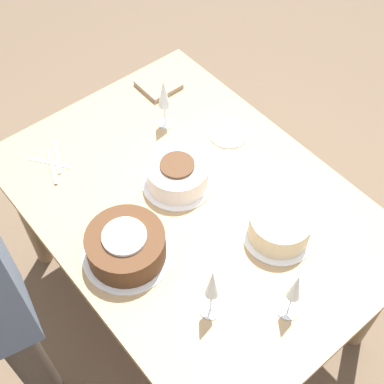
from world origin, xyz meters
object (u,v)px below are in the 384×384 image
(wine_glass_extra, at_px, (164,96))
(cake_center_white, at_px, (178,174))
(cake_front_chocolate, at_px, (126,246))
(wine_glass_near, at_px, (295,290))
(cake_back_decorated, at_px, (280,226))
(wine_glass_far, at_px, (212,286))

(wine_glass_extra, bearing_deg, cake_center_white, -29.36)
(cake_center_white, bearing_deg, cake_front_chocolate, -67.63)
(cake_center_white, height_order, cake_front_chocolate, cake_front_chocolate)
(wine_glass_near, height_order, wine_glass_extra, wine_glass_extra)
(wine_glass_extra, bearing_deg, cake_back_decorated, -2.40)
(wine_glass_far, distance_m, wine_glass_extra, 0.80)
(cake_center_white, height_order, wine_glass_near, wine_glass_near)
(cake_front_chocolate, distance_m, wine_glass_near, 0.54)
(cake_center_white, relative_size, wine_glass_far, 1.11)
(cake_back_decorated, xyz_separation_m, wine_glass_extra, (-0.64, 0.03, 0.10))
(cake_center_white, xyz_separation_m, cake_back_decorated, (0.38, 0.12, 0.00))
(cake_back_decorated, height_order, wine_glass_far, wine_glass_far)
(cake_center_white, relative_size, wine_glass_extra, 1.20)
(wine_glass_near, xyz_separation_m, wine_glass_far, (-0.15, -0.18, 0.02))
(cake_front_chocolate, bearing_deg, wine_glass_near, 29.20)
(cake_front_chocolate, bearing_deg, wine_glass_far, 14.34)
(cake_center_white, bearing_deg, wine_glass_near, -4.84)
(cake_center_white, xyz_separation_m, cake_front_chocolate, (0.13, -0.31, 0.01))
(cake_back_decorated, relative_size, wine_glass_far, 1.04)
(cake_center_white, distance_m, wine_glass_extra, 0.31)
(cake_front_chocolate, relative_size, wine_glass_near, 1.40)
(cake_center_white, relative_size, cake_back_decorated, 1.07)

